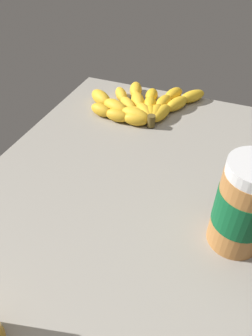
% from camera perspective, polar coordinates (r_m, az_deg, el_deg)
% --- Properties ---
extents(ground_plane, '(0.94, 0.63, 0.04)m').
position_cam_1_polar(ground_plane, '(0.61, -0.50, -8.18)').
color(ground_plane, gray).
extents(banana_bunch, '(0.23, 0.31, 0.04)m').
position_cam_1_polar(banana_bunch, '(0.86, 2.96, 11.39)').
color(banana_bunch, gold).
rests_on(banana_bunch, ground_plane).
extents(peanut_butter_jar, '(0.09, 0.09, 0.17)m').
position_cam_1_polar(peanut_butter_jar, '(0.51, 20.68, -6.57)').
color(peanut_butter_jar, '#B27238').
rests_on(peanut_butter_jar, ground_plane).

